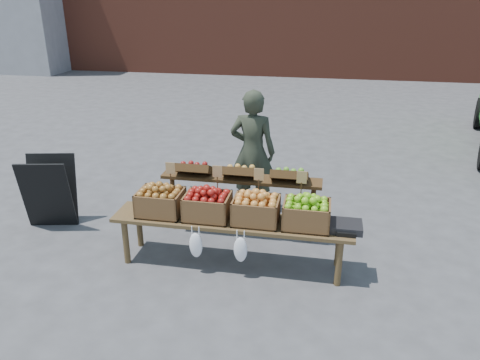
% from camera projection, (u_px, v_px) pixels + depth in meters
% --- Properties ---
extents(ground, '(80.00, 80.00, 0.00)m').
position_uv_depth(ground, '(303.00, 288.00, 4.99)').
color(ground, '#454548').
extents(vendor, '(0.66, 0.45, 1.74)m').
position_uv_depth(vendor, '(253.00, 152.00, 6.47)').
color(vendor, '#2B3124').
rests_on(vendor, ground).
extents(chalkboard_sign, '(0.70, 0.48, 0.97)m').
position_uv_depth(chalkboard_sign, '(50.00, 192.00, 6.16)').
color(chalkboard_sign, black).
rests_on(chalkboard_sign, ground).
extents(back_table, '(2.10, 0.44, 1.04)m').
position_uv_depth(back_table, '(241.00, 198.00, 5.90)').
color(back_table, '#3E2812').
rests_on(back_table, ground).
extents(display_bench, '(2.70, 0.56, 0.57)m').
position_uv_depth(display_bench, '(232.00, 242.00, 5.33)').
color(display_bench, '#4E3A20').
rests_on(display_bench, ground).
extents(crate_golden_apples, '(0.50, 0.40, 0.28)m').
position_uv_depth(crate_golden_apples, '(161.00, 203.00, 5.31)').
color(crate_golden_apples, '#A6792D').
rests_on(crate_golden_apples, display_bench).
extents(crate_russet_pears, '(0.50, 0.40, 0.28)m').
position_uv_depth(crate_russet_pears, '(207.00, 206.00, 5.22)').
color(crate_russet_pears, '#69000D').
rests_on(crate_russet_pears, display_bench).
extents(crate_red_apples, '(0.50, 0.40, 0.28)m').
position_uv_depth(crate_red_apples, '(256.00, 210.00, 5.12)').
color(crate_red_apples, '#A59523').
rests_on(crate_red_apples, display_bench).
extents(crate_green_apples, '(0.50, 0.40, 0.28)m').
position_uv_depth(crate_green_apples, '(307.00, 215.00, 5.02)').
color(crate_green_apples, '#4C9311').
rests_on(crate_green_apples, display_bench).
extents(weighing_scale, '(0.34, 0.30, 0.08)m').
position_uv_depth(weighing_scale, '(346.00, 226.00, 4.99)').
color(weighing_scale, black).
rests_on(weighing_scale, display_bench).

